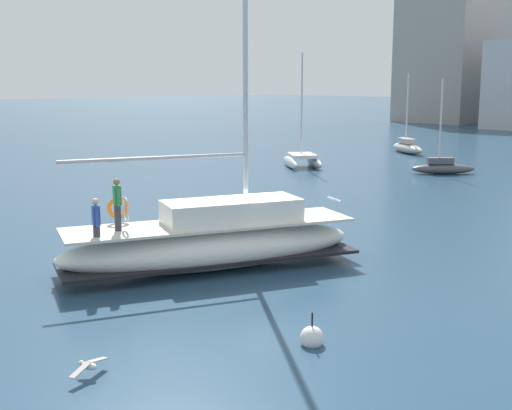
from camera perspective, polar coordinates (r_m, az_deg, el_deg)
The scene contains 7 objects.
ground_plane at distance 22.47m, azimuth 0.12°, elevation -4.65°, with size 400.00×400.00×0.00m, color navy.
main_sailboat at distance 21.25m, azimuth -3.70°, elevation -3.01°, with size 5.79×9.81×13.82m.
moored_catamaran at distance 56.94m, azimuth 12.73°, elevation 4.85°, with size 4.88×3.60×6.50m.
moored_cutter_left at distance 46.49m, azimuth 3.93°, elevation 3.91°, with size 4.83×4.34×7.77m.
moored_cutter_right at distance 44.65m, azimuth 15.58°, elevation 3.15°, with size 3.51×3.57×6.01m.
seagull at distance 14.25m, azimuth -14.05°, elevation -13.08°, with size 0.54×1.06×0.17m.
mooring_buoy at distance 15.48m, azimuth 4.77°, elevation -11.17°, with size 0.54×0.54×0.87m.
Camera 1 is at (15.57, -15.11, 5.87)m, focal length 47.10 mm.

